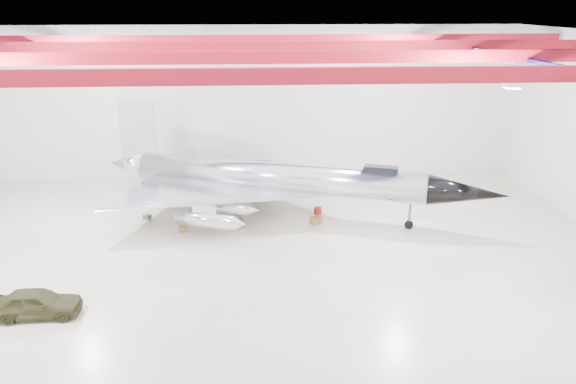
{
  "coord_description": "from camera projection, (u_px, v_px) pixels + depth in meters",
  "views": [
    {
      "loc": [
        0.56,
        -25.72,
        12.46
      ],
      "look_at": [
        2.47,
        2.0,
        3.06
      ],
      "focal_mm": 35.0,
      "sensor_mm": 36.0,
      "label": 1
    }
  ],
  "objects": [
    {
      "name": "floor",
      "position": [
        242.0,
        263.0,
        28.26
      ],
      "size": [
        40.0,
        40.0,
        0.0
      ],
      "primitive_type": "plane",
      "color": "#BDB196",
      "rests_on": "ground"
    },
    {
      "name": "wall_back",
      "position": [
        242.0,
        104.0,
        40.67
      ],
      "size": [
        40.0,
        0.0,
        40.0
      ],
      "primitive_type": "plane",
      "rotation": [
        1.57,
        0.0,
        0.0
      ],
      "color": "silver",
      "rests_on": "floor"
    },
    {
      "name": "ceiling",
      "position": [
        235.0,
        37.0,
        24.74
      ],
      "size": [
        40.0,
        40.0,
        0.0
      ],
      "primitive_type": "plane",
      "rotation": [
        3.14,
        0.0,
        0.0
      ],
      "color": "#0A0F38",
      "rests_on": "wall_back"
    },
    {
      "name": "ceiling_structure",
      "position": [
        236.0,
        53.0,
        24.95
      ],
      "size": [
        39.5,
        29.5,
        1.08
      ],
      "color": "maroon",
      "rests_on": "ceiling"
    },
    {
      "name": "jet_aircraft",
      "position": [
        277.0,
        181.0,
        33.95
      ],
      "size": [
        23.9,
        18.14,
        6.77
      ],
      "rotation": [
        0.0,
        0.0,
        -0.35
      ],
      "color": "silver",
      "rests_on": "floor"
    },
    {
      "name": "jeep",
      "position": [
        37.0,
        303.0,
        23.29
      ],
      "size": [
        3.65,
        1.56,
        1.23
      ],
      "primitive_type": "imported",
      "rotation": [
        0.0,
        0.0,
        1.6
      ],
      "color": "#313319",
      "rests_on": "floor"
    },
    {
      "name": "crate_ply",
      "position": [
        183.0,
        229.0,
        32.1
      ],
      "size": [
        0.54,
        0.47,
        0.34
      ],
      "primitive_type": "cube",
      "rotation": [
        0.0,
        0.0,
        0.17
      ],
      "color": "olive",
      "rests_on": "floor"
    },
    {
      "name": "toolbox_red",
      "position": [
        200.0,
        199.0,
        36.93
      ],
      "size": [
        0.46,
        0.37,
        0.32
      ],
      "primitive_type": "cube",
      "rotation": [
        0.0,
        0.0,
        0.01
      ],
      "color": "#A41A10",
      "rests_on": "floor"
    },
    {
      "name": "engine_drum",
      "position": [
        239.0,
        223.0,
        32.72
      ],
      "size": [
        0.65,
        0.65,
        0.49
      ],
      "primitive_type": "cylinder",
      "rotation": [
        0.0,
        0.0,
        -0.2
      ],
      "color": "#59595B",
      "rests_on": "floor"
    },
    {
      "name": "parts_bin",
      "position": [
        316.0,
        221.0,
        33.23
      ],
      "size": [
        0.73,
        0.67,
        0.41
      ],
      "primitive_type": "cube",
      "rotation": [
        0.0,
        0.0,
        0.41
      ],
      "color": "olive",
      "rests_on": "floor"
    },
    {
      "name": "crate_small",
      "position": [
        147.0,
        217.0,
        33.93
      ],
      "size": [
        0.52,
        0.48,
        0.3
      ],
      "primitive_type": "cube",
      "rotation": [
        0.0,
        0.0,
        -0.41
      ],
      "color": "#59595B",
      "rests_on": "floor"
    },
    {
      "name": "tool_chest",
      "position": [
        318.0,
        211.0,
        34.79
      ],
      "size": [
        0.61,
        0.61,
        0.43
      ],
      "primitive_type": "cylinder",
      "rotation": [
        0.0,
        0.0,
        -0.34
      ],
      "color": "#A41A10",
      "rests_on": "floor"
    },
    {
      "name": "spares_box",
      "position": [
        310.0,
        192.0,
        38.35
      ],
      "size": [
        0.44,
        0.44,
        0.31
      ],
      "primitive_type": "cylinder",
      "rotation": [
        0.0,
        0.0,
        0.33
      ],
      "color": "#59595B",
      "rests_on": "floor"
    }
  ]
}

